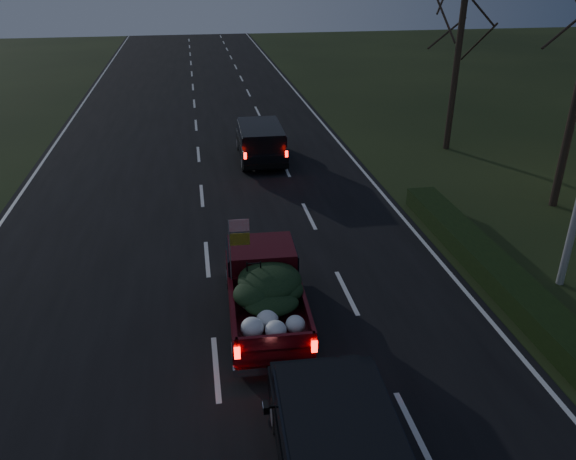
{
  "coord_description": "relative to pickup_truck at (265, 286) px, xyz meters",
  "views": [
    {
      "loc": [
        -0.07,
        -9.78,
        8.05
      ],
      "look_at": [
        2.25,
        3.92,
        1.3
      ],
      "focal_mm": 35.0,
      "sensor_mm": 36.0,
      "label": 1
    }
  ],
  "objects": [
    {
      "name": "road_asphalt",
      "position": [
        -1.32,
        -1.77,
        -0.89
      ],
      "size": [
        14.0,
        120.0,
        0.02
      ],
      "primitive_type": "cube",
      "color": "black",
      "rests_on": "ground"
    },
    {
      "name": "lead_suv",
      "position": [
        1.39,
        11.97,
        0.07
      ],
      "size": [
        1.94,
        4.49,
        1.28
      ],
      "rotation": [
        0.0,
        0.0,
        -0.02
      ],
      "color": "black",
      "rests_on": "ground"
    },
    {
      "name": "rear_suv",
      "position": [
        0.51,
        -5.33,
        0.07
      ],
      "size": [
        2.13,
        4.55,
        1.29
      ],
      "rotation": [
        0.0,
        0.0,
        -0.04
      ],
      "color": "black",
      "rests_on": "ground"
    },
    {
      "name": "pickup_truck",
      "position": [
        0.0,
        0.0,
        0.0
      ],
      "size": [
        1.92,
        4.65,
        2.41
      ],
      "rotation": [
        0.0,
        0.0,
        -0.04
      ],
      "color": "#3F080F",
      "rests_on": "ground"
    },
    {
      "name": "hedge_row",
      "position": [
        6.48,
        1.23,
        -0.6
      ],
      "size": [
        1.0,
        10.0,
        0.6
      ],
      "primitive_type": "cube",
      "color": "black",
      "rests_on": "ground"
    },
    {
      "name": "bare_tree_far",
      "position": [
        10.18,
        12.23,
        4.33
      ],
      "size": [
        3.6,
        3.6,
        7.0
      ],
      "color": "black",
      "rests_on": "ground"
    },
    {
      "name": "ground",
      "position": [
        -1.32,
        -1.77,
        -0.9
      ],
      "size": [
        120.0,
        120.0,
        0.0
      ],
      "primitive_type": "plane",
      "color": "black",
      "rests_on": "ground"
    }
  ]
}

